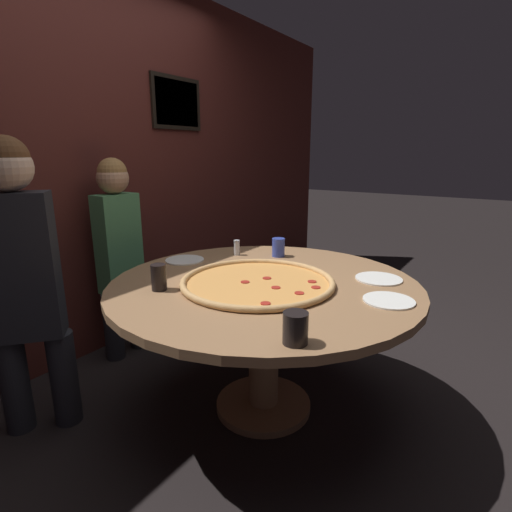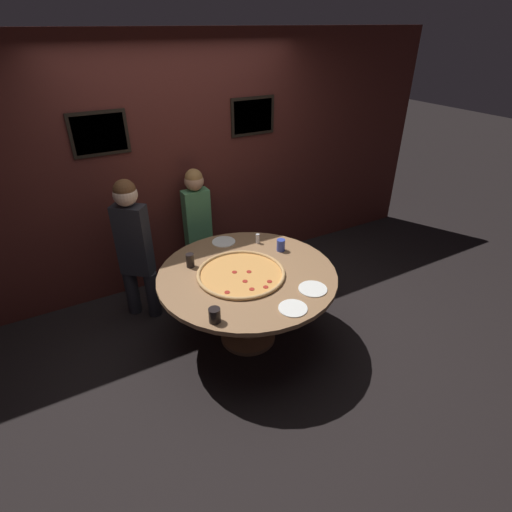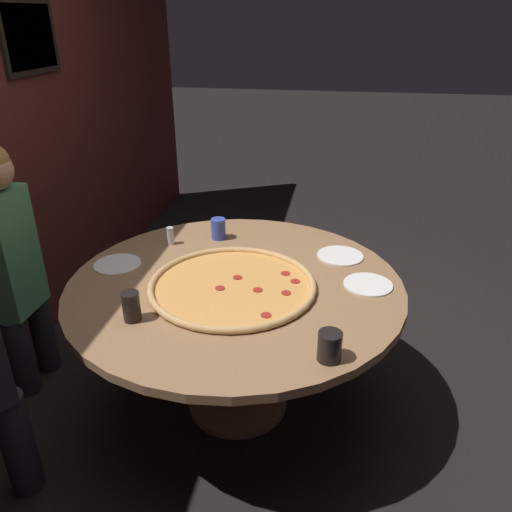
{
  "view_description": "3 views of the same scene",
  "coord_description": "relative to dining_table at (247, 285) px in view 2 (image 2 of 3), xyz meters",
  "views": [
    {
      "loc": [
        -1.63,
        -1.05,
        1.38
      ],
      "look_at": [
        0.03,
        0.07,
        0.86
      ],
      "focal_mm": 28.0,
      "sensor_mm": 36.0,
      "label": 1
    },
    {
      "loc": [
        -1.36,
        -2.59,
        2.64
      ],
      "look_at": [
        0.06,
        -0.05,
        0.92
      ],
      "focal_mm": 28.0,
      "sensor_mm": 36.0,
      "label": 2
    },
    {
      "loc": [
        -2.0,
        -0.45,
        1.87
      ],
      "look_at": [
        0.07,
        -0.09,
        0.85
      ],
      "focal_mm": 35.0,
      "sensor_mm": 36.0,
      "label": 3
    }
  ],
  "objects": [
    {
      "name": "dining_table",
      "position": [
        0.0,
        0.0,
        0.0
      ],
      "size": [
        1.57,
        1.57,
        0.74
      ],
      "color": "#936B47",
      "rests_on": "ground_plane"
    },
    {
      "name": "ground_plane",
      "position": [
        0.0,
        0.0,
        -0.61
      ],
      "size": [
        24.0,
        24.0,
        0.0
      ],
      "primitive_type": "plane",
      "color": "black"
    },
    {
      "name": "white_plate_beside_cup",
      "position": [
        0.07,
        -0.61,
        0.14
      ],
      "size": [
        0.23,
        0.23,
        0.01
      ],
      "primitive_type": "cylinder",
      "color": "white",
      "rests_on": "dining_table"
    },
    {
      "name": "condiment_shaker",
      "position": [
        0.35,
        0.43,
        0.18
      ],
      "size": [
        0.04,
        0.04,
        0.1
      ],
      "color": "silver",
      "rests_on": "dining_table"
    },
    {
      "name": "drink_cup_by_shaker",
      "position": [
        0.47,
        0.19,
        0.19
      ],
      "size": [
        0.08,
        0.08,
        0.12
      ],
      "primitive_type": "cylinder",
      "color": "#384CB7",
      "rests_on": "dining_table"
    },
    {
      "name": "back_wall",
      "position": [
        0.0,
        1.38,
        0.7
      ],
      "size": [
        6.4,
        0.08,
        2.6
      ],
      "color": "#4C1E19",
      "rests_on": "ground_plane"
    },
    {
      "name": "diner_side_left",
      "position": [
        0.0,
        1.15,
        0.15
      ],
      "size": [
        0.33,
        0.2,
        1.35
      ],
      "rotation": [
        0.0,
        0.0,
        -3.14
      ],
      "color": "#232328",
      "rests_on": "ground_plane"
    },
    {
      "name": "drink_cup_beside_pizza",
      "position": [
        -0.51,
        -0.46,
        0.19
      ],
      "size": [
        0.09,
        0.09,
        0.11
      ],
      "primitive_type": "cylinder",
      "color": "black",
      "rests_on": "dining_table"
    },
    {
      "name": "drink_cup_front_edge",
      "position": [
        -0.39,
        0.34,
        0.19
      ],
      "size": [
        0.07,
        0.07,
        0.13
      ],
      "primitive_type": "cylinder",
      "color": "black",
      "rests_on": "dining_table"
    },
    {
      "name": "giant_pizza",
      "position": [
        -0.06,
        -0.0,
        0.15
      ],
      "size": [
        0.77,
        0.77,
        0.03
      ],
      "color": "#E0994C",
      "rests_on": "dining_table"
    },
    {
      "name": "white_plate_right_side",
      "position": [
        0.35,
        -0.48,
        0.14
      ],
      "size": [
        0.24,
        0.24,
        0.01
      ],
      "primitive_type": "cylinder",
      "color": "white",
      "rests_on": "dining_table"
    },
    {
      "name": "diner_far_left",
      "position": [
        -0.75,
        0.87,
        0.22
      ],
      "size": [
        0.36,
        0.34,
        1.45
      ],
      "rotation": [
        0.0,
        0.0,
        2.43
      ],
      "color": "#232328",
      "rests_on": "ground_plane"
    },
    {
      "name": "white_plate_far_back",
      "position": [
        0.06,
        0.61,
        0.14
      ],
      "size": [
        0.23,
        0.23,
        0.01
      ],
      "primitive_type": "cylinder",
      "color": "white",
      "rests_on": "dining_table"
    }
  ]
}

